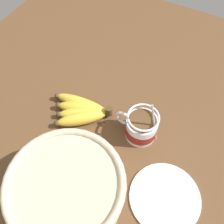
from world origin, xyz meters
The scene contains 5 objects.
table centered at (0.00, 0.00, 1.87)cm, with size 132.43×132.43×3.74cm.
coffee_mug centered at (-5.34, -0.58, 7.77)cm, with size 12.90×8.97×15.96cm.
banana_bunch centered at (13.16, 1.31, 5.68)cm, with size 19.36×13.59×4.44cm.
woven_basket centered at (2.32, 24.01, 10.61)cm, with size 26.54×26.54×12.95cm.
small_plate centered at (-18.42, 13.10, 4.04)cm, with size 17.98×17.98×0.60cm.
Camera 1 is at (-14.27, 33.91, 68.23)cm, focal length 40.00 mm.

